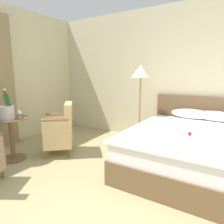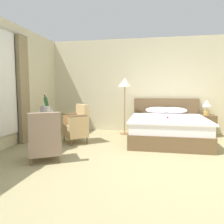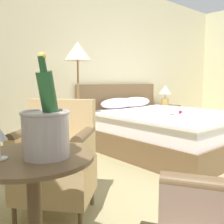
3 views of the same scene
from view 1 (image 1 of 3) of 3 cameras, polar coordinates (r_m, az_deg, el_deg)
The scene contains 8 objects.
wall_headboard_side at distance 4.36m, azimuth 23.10°, elevation 9.50°, with size 6.84×0.12×2.85m.
bed at distance 3.37m, azimuth 22.29°, elevation -9.55°, with size 1.89×2.21×1.04m.
floor_lamp_brass at distance 4.11m, azimuth 8.17°, elevation 10.01°, with size 0.38×0.38×1.64m.
side_table_round at distance 3.81m, azimuth -26.75°, elevation -6.20°, with size 0.59×0.59×0.73m.
champagne_bucket at distance 3.65m, azimuth -27.75°, elevation 0.39°, with size 0.23×0.23×0.49m.
wine_glass_near_bucket at distance 3.70m, azimuth -24.97°, elevation 0.12°, with size 0.08×0.08×0.14m.
wine_glass_near_edge at distance 3.86m, azimuth -27.81°, elevation 0.50°, with size 0.08×0.08×0.16m.
armchair_by_window at distance 3.82m, azimuth -14.46°, elevation -4.91°, with size 0.76×0.77×0.94m.
Camera 1 is at (0.68, -1.19, 1.45)m, focal length 32.00 mm.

